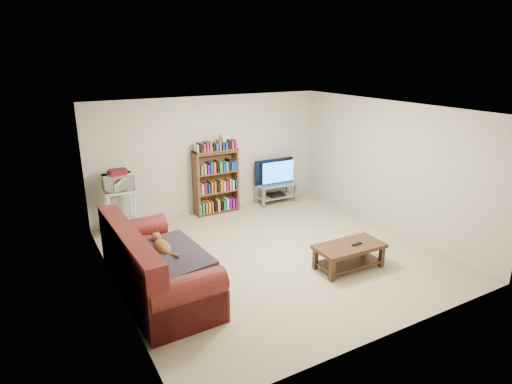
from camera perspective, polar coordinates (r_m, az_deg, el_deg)
floor at (r=7.21m, az=2.27°, el=-8.32°), size 5.00×5.00×0.00m
ceiling at (r=6.52m, az=2.53°, el=10.97°), size 5.00×5.00×0.00m
wall_back at (r=8.92m, az=-6.06°, el=4.95°), size 5.00×0.00×5.00m
wall_front at (r=4.95m, az=17.79°, el=-6.65°), size 5.00×0.00×5.00m
wall_left at (r=5.92m, az=-18.73°, el=-2.69°), size 0.00×5.00×5.00m
wall_right at (r=8.31m, az=17.28°, el=3.27°), size 0.00×5.00×5.00m
sofa at (r=6.15m, az=-13.69°, el=-10.17°), size 1.09×2.37×1.00m
blanket at (r=5.96m, az=-11.60°, el=-8.46°), size 1.04×1.27×0.19m
cat at (r=6.12m, az=-12.33°, el=-7.18°), size 0.28×0.64×0.19m
coffee_table at (r=6.82m, az=12.31°, el=-7.80°), size 1.10×0.57×0.39m
remote at (r=6.80m, az=13.29°, el=-6.77°), size 0.18×0.07×0.02m
tv_stand at (r=9.54m, az=2.68°, el=0.30°), size 0.89×0.41×0.44m
television at (r=9.42m, az=2.72°, el=2.71°), size 0.96×0.14×0.55m
dvd_player at (r=9.58m, az=2.67°, el=-0.34°), size 0.36×0.25×0.06m
bookshelf at (r=8.88m, az=-5.33°, el=1.52°), size 0.93×0.30×1.34m
shelf_clutter at (r=8.75m, az=-4.92°, el=6.38°), size 0.68×0.21×0.28m
microwave_stand at (r=8.20m, az=-17.63°, el=-1.77°), size 0.53×0.39×0.85m
microwave at (r=8.07m, az=-17.92°, el=1.23°), size 0.52×0.36×0.29m
game_boxes at (r=8.02m, az=-18.04°, el=2.39°), size 0.31×0.27×0.05m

